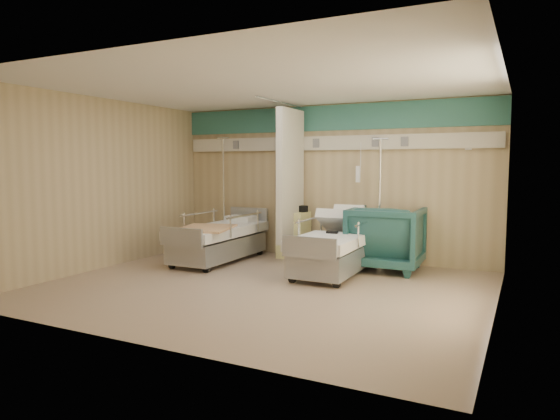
% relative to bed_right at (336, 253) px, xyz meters
% --- Properties ---
extents(ground, '(6.00, 5.00, 0.00)m').
position_rel_bed_right_xyz_m(ground, '(-0.60, -1.30, -0.32)').
color(ground, '#9E846D').
rests_on(ground, ground).
extents(room_walls, '(6.04, 5.04, 2.82)m').
position_rel_bed_right_xyz_m(room_walls, '(-0.63, -1.05, 1.55)').
color(room_walls, tan).
rests_on(room_walls, ground).
extents(bed_right, '(1.00, 2.16, 0.63)m').
position_rel_bed_right_xyz_m(bed_right, '(0.00, 0.00, 0.00)').
color(bed_right, white).
rests_on(bed_right, ground).
extents(bed_left, '(1.00, 2.16, 0.63)m').
position_rel_bed_right_xyz_m(bed_left, '(-2.20, 0.00, 0.00)').
color(bed_left, white).
rests_on(bed_left, ground).
extents(bedside_cabinet, '(0.50, 0.48, 0.85)m').
position_rel_bed_right_xyz_m(bedside_cabinet, '(-1.15, 0.90, 0.11)').
color(bedside_cabinet, '#F0EC96').
rests_on(bedside_cabinet, ground).
extents(visitor_armchair, '(1.15, 1.18, 1.05)m').
position_rel_bed_right_xyz_m(visitor_armchair, '(0.65, 0.60, 0.21)').
color(visitor_armchair, '#1C4546').
rests_on(visitor_armchair, ground).
extents(waffle_blanket, '(0.67, 0.60, 0.08)m').
position_rel_bed_right_xyz_m(waffle_blanket, '(0.67, 0.57, 0.77)').
color(waffle_blanket, white).
rests_on(waffle_blanket, visitor_armchair).
extents(iv_stand_right, '(0.38, 0.38, 2.15)m').
position_rel_bed_right_xyz_m(iv_stand_right, '(0.50, 0.70, 0.12)').
color(iv_stand_right, silver).
rests_on(iv_stand_right, ground).
extents(iv_stand_left, '(0.40, 0.40, 2.24)m').
position_rel_bed_right_xyz_m(iv_stand_left, '(-2.68, 0.92, 0.14)').
color(iv_stand_left, silver).
rests_on(iv_stand_left, ground).
extents(call_remote, '(0.19, 0.10, 0.04)m').
position_rel_bed_right_xyz_m(call_remote, '(-0.07, 0.01, 0.33)').
color(call_remote, black).
rests_on(call_remote, bed_right).
extents(tan_blanket, '(1.06, 1.20, 0.04)m').
position_rel_bed_right_xyz_m(tan_blanket, '(-2.15, -0.46, 0.33)').
color(tan_blanket, tan).
rests_on(tan_blanket, bed_left).
extents(toiletry_bag, '(0.26, 0.21, 0.12)m').
position_rel_bed_right_xyz_m(toiletry_bag, '(-1.02, 0.96, 0.59)').
color(toiletry_bag, black).
rests_on(toiletry_bag, bedside_cabinet).
extents(white_cup, '(0.10, 0.10, 0.14)m').
position_rel_bed_right_xyz_m(white_cup, '(-1.31, 0.91, 0.61)').
color(white_cup, white).
rests_on(white_cup, bedside_cabinet).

